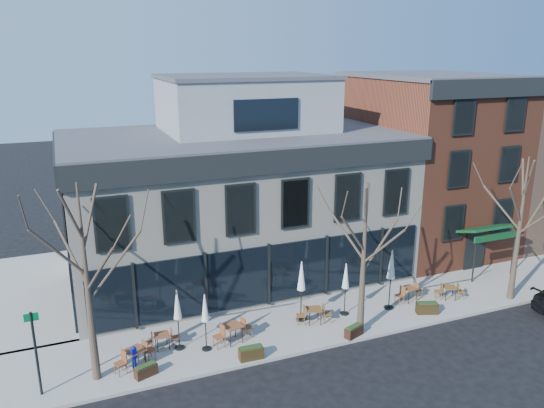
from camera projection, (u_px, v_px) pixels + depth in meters
name	position (u px, v px, depth m)	size (l,w,h in m)	color
ground	(268.00, 308.00, 26.77)	(120.00, 120.00, 0.00)	black
sidewalk_front	(346.00, 314.00, 26.00)	(33.50, 4.70, 0.15)	gray
sidewalk_side	(29.00, 295.00, 28.06)	(4.50, 12.00, 0.15)	gray
corner_building	(236.00, 194.00, 30.00)	(18.39, 10.39, 11.10)	beige
red_brick_building	(426.00, 161.00, 34.30)	(8.20, 11.78, 11.18)	brown
bg_building	(529.00, 157.00, 38.97)	(12.00, 12.00, 10.00)	#8C664C
tree_corner	(87.00, 282.00, 19.69)	(3.93, 3.98, 7.92)	#382B21
tree_mid	(364.00, 257.00, 23.31)	(3.50, 3.55, 7.04)	#382B21
tree_right	(520.00, 228.00, 26.48)	(3.72, 3.77, 7.48)	#382B21
sign_pole	(36.00, 349.00, 19.31)	(0.50, 0.10, 3.40)	black
call_box	(134.00, 358.00, 21.07)	(0.24, 0.23, 1.17)	#0B1494
cafe_set_0	(135.00, 356.00, 21.42)	(1.84, 1.16, 0.96)	brown
cafe_set_1	(162.00, 339.00, 22.81)	(1.54, 0.62, 0.81)	brown
cafe_set_2	(233.00, 331.00, 23.26)	(1.97, 0.92, 1.01)	brown
cafe_set_3	(314.00, 314.00, 24.92)	(1.75, 0.82, 0.89)	brown
cafe_set_4	(409.00, 292.00, 27.14)	(1.73, 0.77, 0.89)	brown
cafe_set_5	(449.00, 291.00, 27.37)	(1.58, 0.99, 0.82)	brown
umbrella_0	(177.00, 308.00, 22.36)	(0.44, 0.44, 2.74)	black
umbrella_1	(205.00, 311.00, 22.31)	(0.42, 0.42, 2.60)	black
umbrella_2	(301.00, 279.00, 24.75)	(0.48, 0.48, 2.99)	black
umbrella_3	(346.00, 279.00, 25.36)	(0.43, 0.43, 2.67)	black
umbrella_4	(391.00, 268.00, 25.87)	(0.50, 0.50, 3.10)	black
planter_0	(146.00, 370.00, 20.88)	(0.96, 0.63, 0.50)	black
planter_1	(251.00, 353.00, 22.04)	(1.04, 0.46, 0.57)	#312410
planter_2	(354.00, 331.00, 23.81)	(1.00, 0.67, 0.52)	black
planter_3	(427.00, 308.00, 25.89)	(1.12, 0.75, 0.58)	black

